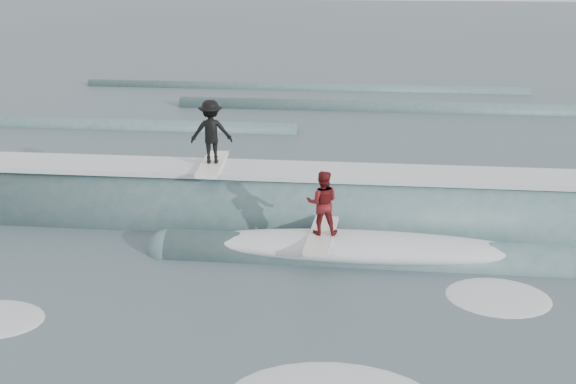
{
  "coord_description": "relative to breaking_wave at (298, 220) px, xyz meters",
  "views": [
    {
      "loc": [
        1.41,
        -9.6,
        6.63
      ],
      "look_at": [
        0.0,
        4.78,
        1.1
      ],
      "focal_mm": 40.0,
      "sensor_mm": 36.0,
      "label": 1
    }
  ],
  "objects": [
    {
      "name": "whitewater",
      "position": [
        0.33,
        -6.27,
        -0.04
      ],
      "size": [
        14.46,
        6.27,
        0.1
      ],
      "color": "silver",
      "rests_on": "ground"
    },
    {
      "name": "far_swells",
      "position": [
        -2.11,
        12.09,
        -0.04
      ],
      "size": [
        38.44,
        8.65,
        0.8
      ],
      "color": "#375C5C",
      "rests_on": "ground"
    },
    {
      "name": "breaking_wave",
      "position": [
        0.0,
        0.0,
        0.0
      ],
      "size": [
        22.11,
        4.07,
        2.59
      ],
      "color": "#375C5C",
      "rests_on": "ground"
    },
    {
      "name": "ground",
      "position": [
        -0.18,
        -5.56,
        -0.04
      ],
      "size": [
        160.0,
        160.0,
        0.0
      ],
      "primitive_type": "plane",
      "color": "#3A4D55",
      "rests_on": "ground"
    },
    {
      "name": "surfer_red",
      "position": [
        0.7,
        -1.98,
        1.18
      ],
      "size": [
        0.73,
        2.04,
        1.58
      ],
      "color": "silver",
      "rests_on": "ground"
    },
    {
      "name": "surfer_black",
      "position": [
        -2.23,
        0.22,
        2.16
      ],
      "size": [
        1.14,
        2.02,
        1.72
      ],
      "color": "white",
      "rests_on": "ground"
    }
  ]
}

